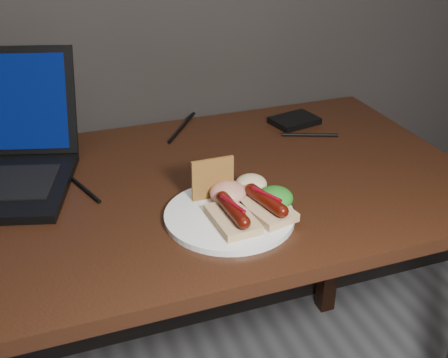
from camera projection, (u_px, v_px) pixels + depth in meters
name	position (u px, v px, depth m)	size (l,w,h in m)	color
desk	(150.00, 227.00, 1.20)	(1.40, 0.70, 0.75)	#371A0D
hard_drive	(294.00, 121.00, 1.47)	(0.12, 0.08, 0.02)	black
desk_cables	(124.00, 158.00, 1.28)	(0.98, 0.41, 0.01)	black
plate	(229.00, 216.00, 1.06)	(0.25, 0.25, 0.01)	white
bread_sausage_center	(233.00, 215.00, 1.02)	(0.08, 0.12, 0.04)	#DFB783
bread_sausage_right	(266.00, 205.00, 1.05)	(0.09, 0.13, 0.04)	#DFB783
crispbread	(213.00, 178.00, 1.09)	(0.09, 0.01, 0.09)	#A8722E
salad_greens	(275.00, 198.00, 1.07)	(0.07, 0.07, 0.04)	#1C5B12
salsa_mound	(228.00, 193.00, 1.09)	(0.07, 0.07, 0.04)	#A31016
coleslaw_mound	(251.00, 184.00, 1.12)	(0.06, 0.06, 0.04)	beige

